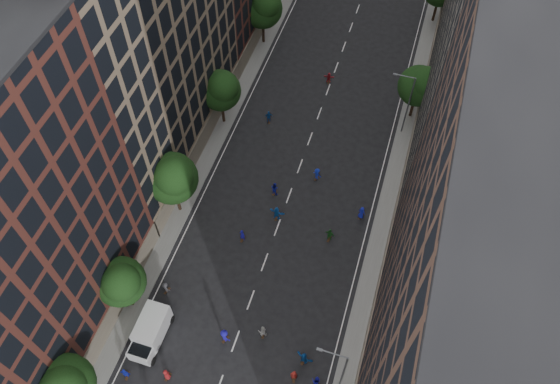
# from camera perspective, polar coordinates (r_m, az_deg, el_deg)

# --- Properties ---
(ground) EXTENTS (240.00, 240.00, 0.00)m
(ground) POSITION_cam_1_polar(r_m,az_deg,el_deg) (67.77, 3.04, 5.28)
(ground) COLOR black
(ground) RESTS_ON ground
(sidewalk_left) EXTENTS (4.00, 105.00, 0.15)m
(sidewalk_left) POSITION_cam_1_polar(r_m,az_deg,el_deg) (75.23, -4.39, 11.55)
(sidewalk_left) COLOR slate
(sidewalk_left) RESTS_ON ground
(sidewalk_right) EXTENTS (4.00, 105.00, 0.15)m
(sidewalk_right) POSITION_cam_1_polar(r_m,az_deg,el_deg) (72.09, 13.98, 7.34)
(sidewalk_right) COLOR slate
(sidewalk_right) RESTS_ON ground
(bldg_left_b) EXTENTS (14.00, 26.00, 34.00)m
(bldg_left_b) POSITION_cam_1_polar(r_m,az_deg,el_deg) (58.75, -16.56, 16.54)
(bldg_left_b) COLOR #7E6952
(bldg_left_b) RESTS_ON ground
(bldg_right_a) EXTENTS (14.00, 30.00, 36.00)m
(bldg_right_a) POSITION_cam_1_polar(r_m,az_deg,el_deg) (39.19, 21.78, -11.20)
(bldg_right_a) COLOR #4A3228
(bldg_right_a) RESTS_ON ground
(bldg_right_b) EXTENTS (14.00, 28.00, 33.00)m
(bldg_right_b) POSITION_cam_1_polar(r_m,az_deg,el_deg) (59.30, 23.44, 13.85)
(bldg_right_b) COLOR #5E584E
(bldg_right_b) RESTS_ON ground
(tree_left_1) EXTENTS (4.80, 4.80, 8.21)m
(tree_left_1) POSITION_cam_1_polar(r_m,az_deg,el_deg) (53.17, -16.30, -9.00)
(tree_left_1) COLOR black
(tree_left_1) RESTS_ON ground
(tree_left_2) EXTENTS (5.60, 5.60, 9.45)m
(tree_left_2) POSITION_cam_1_polar(r_m,az_deg,el_deg) (57.41, -11.19, 1.49)
(tree_left_2) COLOR black
(tree_left_2) RESTS_ON ground
(tree_left_3) EXTENTS (5.00, 5.00, 8.58)m
(tree_left_3) POSITION_cam_1_polar(r_m,az_deg,el_deg) (65.94, -6.18, 10.61)
(tree_left_3) COLOR black
(tree_left_3) RESTS_ON ground
(tree_left_4) EXTENTS (5.40, 5.40, 9.08)m
(tree_left_4) POSITION_cam_1_polar(r_m,az_deg,el_deg) (77.09, -1.73, 18.76)
(tree_left_4) COLOR black
(tree_left_4) RESTS_ON ground
(tree_right_a) EXTENTS (5.00, 5.00, 8.39)m
(tree_right_a) POSITION_cam_1_polar(r_m,az_deg,el_deg) (68.47, 14.45, 10.79)
(tree_right_a) COLOR black
(tree_right_a) RESTS_ON ground
(streetlamp_near) EXTENTS (2.64, 0.22, 9.06)m
(streetlamp_near) POSITION_cam_1_polar(r_m,az_deg,el_deg) (48.76, 6.35, -18.18)
(streetlamp_near) COLOR #595B60
(streetlamp_near) RESTS_ON ground
(streetlamp_far) EXTENTS (2.64, 0.22, 9.06)m
(streetlamp_far) POSITION_cam_1_polar(r_m,az_deg,el_deg) (66.69, 13.14, 9.13)
(streetlamp_far) COLOR #595B60
(streetlamp_far) RESTS_ON ground
(cargo_van) EXTENTS (2.50, 5.33, 2.83)m
(cargo_van) POSITION_cam_1_polar(r_m,az_deg,el_deg) (54.95, -13.43, -14.03)
(cargo_van) COLOR white
(cargo_van) RESTS_ON ground
(skater_2) EXTENTS (0.94, 0.79, 1.76)m
(skater_2) POSITION_cam_1_polar(r_m,az_deg,el_deg) (52.84, 3.80, -19.10)
(skater_2) COLOR #1513A1
(skater_2) RESTS_ON ground
(skater_3) EXTENTS (1.42, 1.14, 1.92)m
(skater_3) POSITION_cam_1_polar(r_m,az_deg,el_deg) (54.22, -5.80, -14.77)
(skater_3) COLOR #1A13A1
(skater_3) RESTS_ON ground
(skater_4) EXTENTS (1.01, 0.53, 1.65)m
(skater_4) POSITION_cam_1_polar(r_m,az_deg,el_deg) (54.87, -15.85, -17.77)
(skater_4) COLOR #1522B1
(skater_4) RESTS_ON ground
(skater_5) EXTENTS (1.78, 1.03, 1.83)m
(skater_5) POSITION_cam_1_polar(r_m,az_deg,el_deg) (53.36, 2.53, -16.97)
(skater_5) COLOR #124694
(skater_5) RESTS_ON ground
(skater_6) EXTENTS (0.90, 0.69, 1.66)m
(skater_6) POSITION_cam_1_polar(r_m,az_deg,el_deg) (53.98, -11.77, -18.17)
(skater_6) COLOR maroon
(skater_6) RESTS_ON ground
(skater_7) EXTENTS (0.78, 0.62, 1.87)m
(skater_7) POSITION_cam_1_polar(r_m,az_deg,el_deg) (52.84, 1.46, -18.60)
(skater_7) COLOR maroon
(skater_7) RESTS_ON ground
(skater_8) EXTENTS (0.99, 0.87, 1.71)m
(skater_8) POSITION_cam_1_polar(r_m,az_deg,el_deg) (54.27, -1.84, -14.35)
(skater_8) COLOR #BABAB5
(skater_8) RESTS_ON ground
(skater_9) EXTENTS (1.12, 0.84, 1.54)m
(skater_9) POSITION_cam_1_polar(r_m,az_deg,el_deg) (57.29, -11.84, -9.77)
(skater_9) COLOR #3C3B40
(skater_9) RESTS_ON ground
(skater_10) EXTENTS (1.17, 0.68, 1.88)m
(skater_10) POSITION_cam_1_polar(r_m,az_deg,el_deg) (59.06, 5.22, -4.48)
(skater_10) COLOR #1B5A1F
(skater_10) RESTS_ON ground
(skater_11) EXTENTS (1.82, 0.75, 1.91)m
(skater_11) POSITION_cam_1_polar(r_m,az_deg,el_deg) (60.25, -0.35, -2.25)
(skater_11) COLOR #1657B5
(skater_11) RESTS_ON ground
(skater_12) EXTENTS (1.00, 0.83, 1.75)m
(skater_12) POSITION_cam_1_polar(r_m,az_deg,el_deg) (61.06, 8.52, -2.15)
(skater_12) COLOR #151CB0
(skater_12) RESTS_ON ground
(skater_13) EXTENTS (0.69, 0.51, 1.74)m
(skater_13) POSITION_cam_1_polar(r_m,az_deg,el_deg) (59.01, -3.96, -4.53)
(skater_13) COLOR #1713A2
(skater_13) RESTS_ON ground
(skater_14) EXTENTS (1.07, 0.96, 1.82)m
(skater_14) POSITION_cam_1_polar(r_m,az_deg,el_deg) (62.18, -0.56, 0.35)
(skater_14) COLOR #1319A0
(skater_14) RESTS_ON ground
(skater_15) EXTENTS (1.23, 0.96, 1.68)m
(skater_15) POSITION_cam_1_polar(r_m,az_deg,el_deg) (63.63, 3.89, 1.87)
(skater_15) COLOR #1426AA
(skater_15) RESTS_ON ground
(skater_16) EXTENTS (1.12, 0.82, 1.76)m
(skater_16) POSITION_cam_1_polar(r_m,az_deg,el_deg) (69.24, -1.18, 7.85)
(skater_16) COLOR #124394
(skater_16) RESTS_ON ground
(skater_17) EXTENTS (1.47, 0.63, 1.53)m
(skater_17) POSITION_cam_1_polar(r_m,az_deg,el_deg) (74.65, 5.12, 11.79)
(skater_17) COLOR #AE1D29
(skater_17) RESTS_ON ground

